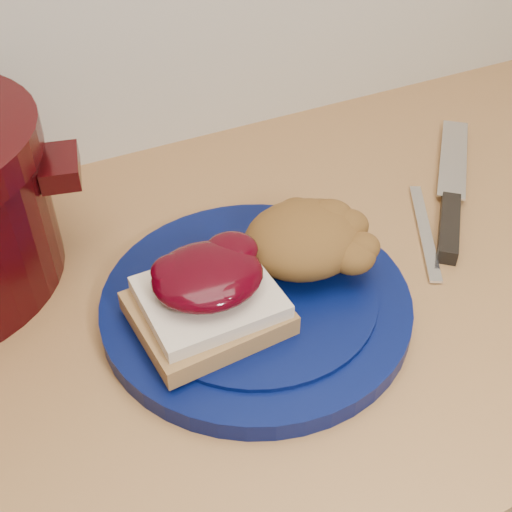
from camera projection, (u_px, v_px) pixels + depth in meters
name	position (u px, v px, depth m)	size (l,w,h in m)	color
base_cabinet	(280.00, 502.00, 0.97)	(4.00, 0.60, 0.86)	beige
plate	(256.00, 303.00, 0.62)	(0.30, 0.30, 0.02)	#040C3E
sandwich	(208.00, 295.00, 0.57)	(0.13, 0.12, 0.06)	olive
stuffing_mound	(304.00, 239.00, 0.62)	(0.12, 0.10, 0.06)	brown
chef_knife	(450.00, 206.00, 0.74)	(0.22, 0.24, 0.02)	black
butter_knife	(425.00, 230.00, 0.71)	(0.17, 0.01, 0.00)	silver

